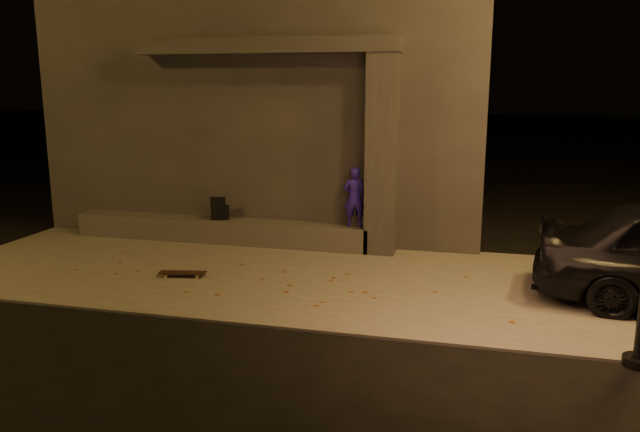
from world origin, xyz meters
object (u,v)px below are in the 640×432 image
(skateboarder, at_px, (355,197))
(skateboard, at_px, (183,273))
(backpack, at_px, (220,211))
(column, at_px, (382,155))

(skateboarder, xyz_separation_m, skateboard, (-2.36, -2.33, -0.94))
(skateboarder, height_order, skateboard, skateboarder)
(backpack, distance_m, skateboard, 2.41)
(column, distance_m, skateboard, 4.08)
(column, bearing_deg, skateboard, -140.81)
(column, xyz_separation_m, backpack, (-3.18, 0.00, -1.19))
(skateboarder, bearing_deg, skateboard, 32.24)
(column, relative_size, skateboard, 4.60)
(backpack, bearing_deg, column, -13.74)
(skateboarder, bearing_deg, backpack, -12.42)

